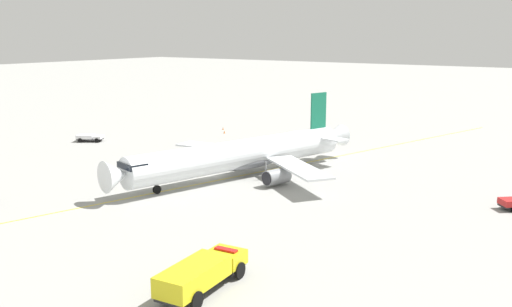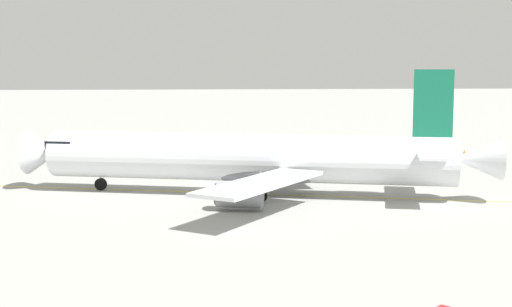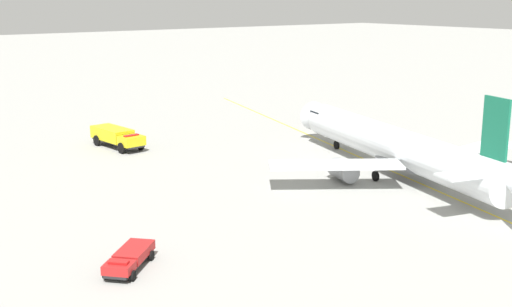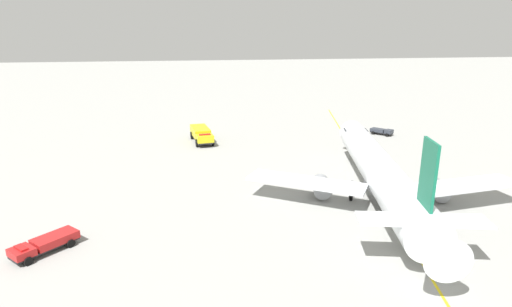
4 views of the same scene
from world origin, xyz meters
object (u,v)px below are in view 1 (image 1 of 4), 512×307
(safety_cone_near, at_px, (224,132))
(safety_cone_mid, at_px, (223,128))
(airliner_main, at_px, (243,155))
(pushback_tug_truck, at_px, (89,137))
(fire_tender_truck, at_px, (201,273))

(safety_cone_near, relative_size, safety_cone_mid, 1.00)
(airliner_main, bearing_deg, pushback_tug_truck, -82.21)
(safety_cone_near, distance_m, safety_cone_mid, 4.46)
(safety_cone_mid, bearing_deg, safety_cone_near, -48.53)
(airliner_main, height_order, safety_cone_mid, airliner_main)
(airliner_main, xyz_separation_m, pushback_tug_truck, (-39.21, 5.14, -2.27))
(pushback_tug_truck, bearing_deg, fire_tender_truck, -65.33)
(safety_cone_near, bearing_deg, fire_tender_truck, -53.54)
(airliner_main, height_order, fire_tender_truck, airliner_main)
(fire_tender_truck, relative_size, safety_cone_near, 17.14)
(safety_cone_near, bearing_deg, safety_cone_mid, 131.47)
(safety_cone_near, xyz_separation_m, safety_cone_mid, (-2.95, 3.34, 0.00))
(fire_tender_truck, bearing_deg, safety_cone_mid, 31.16)
(pushback_tug_truck, height_order, fire_tender_truck, fire_tender_truck)
(pushback_tug_truck, height_order, safety_cone_near, pushback_tug_truck)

